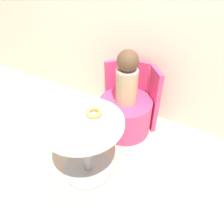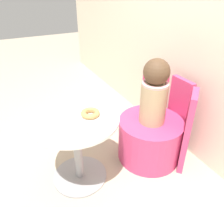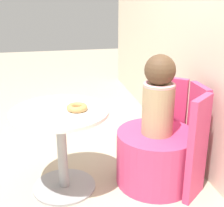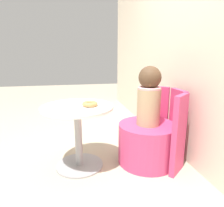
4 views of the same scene
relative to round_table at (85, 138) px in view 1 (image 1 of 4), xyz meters
name	(u,v)px [view 1 (image 1 of 4)]	position (x,y,z in m)	size (l,w,h in m)	color
ground_plane	(90,168)	(0.01, 0.01, -0.44)	(12.00, 12.00, 0.00)	#B7A88E
back_wall	(144,16)	(0.01, 1.14, 0.76)	(6.00, 0.06, 2.40)	beige
round_table	(85,138)	(0.00, 0.00, 0.00)	(0.69, 0.69, 0.63)	#99999E
tub_chair	(125,115)	(0.06, 0.70, -0.23)	(0.60, 0.60, 0.41)	#D13D70
booth_backrest	(135,93)	(0.06, 0.94, -0.06)	(0.70, 0.25, 0.76)	#D13D70
child_figure	(127,78)	(0.06, 0.70, 0.27)	(0.23, 0.23, 0.58)	tan
donut	(94,112)	(0.03, 0.12, 0.21)	(0.15, 0.15, 0.04)	tan
paper_napkin	(66,133)	(-0.03, -0.17, 0.19)	(0.20, 0.20, 0.01)	white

